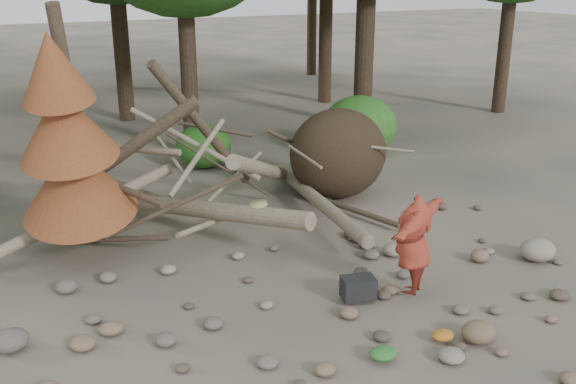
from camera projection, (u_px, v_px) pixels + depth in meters
name	position (u px, v px, depth m)	size (l,w,h in m)	color
ground	(343.00, 309.00, 9.54)	(120.00, 120.00, 0.00)	#514C44
deadfall_pile	(316.00, 159.00, 13.66)	(8.55, 5.24, 3.30)	#332619
dead_conifer	(69.00, 145.00, 10.28)	(2.06, 2.16, 4.35)	#4C3F30
bush_mid	(203.00, 146.00, 16.22)	(1.40, 1.40, 1.12)	#27611C
bush_right	(360.00, 125.00, 17.33)	(2.00, 2.00, 1.60)	#317323
frisbee_thrower	(413.00, 244.00, 9.62)	(3.41, 1.48, 1.69)	maroon
backpack	(358.00, 291.00, 9.70)	(0.50, 0.33, 0.33)	black
cloth_green	(383.00, 357.00, 8.23)	(0.37, 0.31, 0.14)	#2D6C2B
cloth_orange	(443.00, 338.00, 8.65)	(0.32, 0.26, 0.12)	#AB691D
boulder_front_right	(479.00, 332.00, 8.65)	(0.48, 0.43, 0.29)	brown
boulder_mid_right	(538.00, 250.00, 11.08)	(0.63, 0.57, 0.38)	gray
boulder_mid_left	(10.00, 340.00, 8.44)	(0.50, 0.45, 0.30)	#605751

